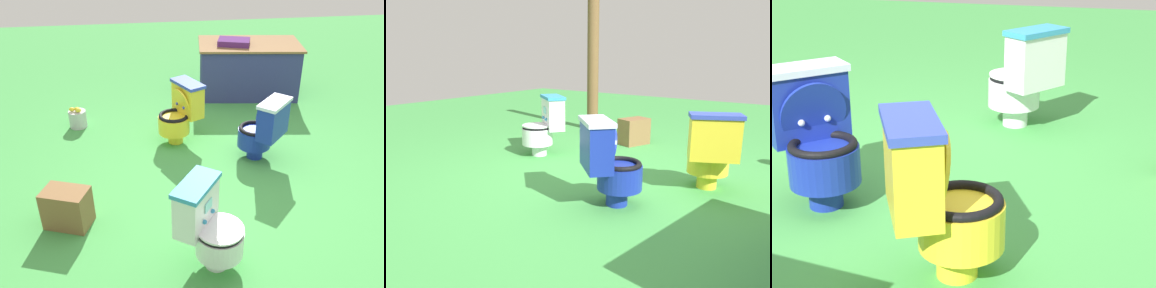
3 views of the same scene
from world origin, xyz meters
TOP-DOWN VIEW (x-y plane):
  - ground at (0.00, 0.00)m, footprint 14.00×14.00m
  - toilet_yellow at (-0.44, 0.92)m, footprint 0.62×0.58m
  - toilet_white at (-0.46, -1.09)m, footprint 0.63×0.61m
  - toilet_blue at (0.39, 0.37)m, footprint 0.63×0.63m
  - wooden_post at (-2.11, -1.50)m, footprint 0.18×0.18m
  - small_crate at (-1.61, -0.47)m, footprint 0.45×0.37m

SIDE VIEW (x-z plane):
  - ground at x=0.00m, z-range 0.00..0.00m
  - small_crate at x=-1.61m, z-range 0.00..0.36m
  - toilet_white at x=-0.46m, z-range 0.01..0.73m
  - toilet_yellow at x=-0.44m, z-range 0.01..0.74m
  - toilet_blue at x=0.39m, z-range 0.01..0.74m
  - wooden_post at x=-2.11m, z-range 0.00..2.20m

